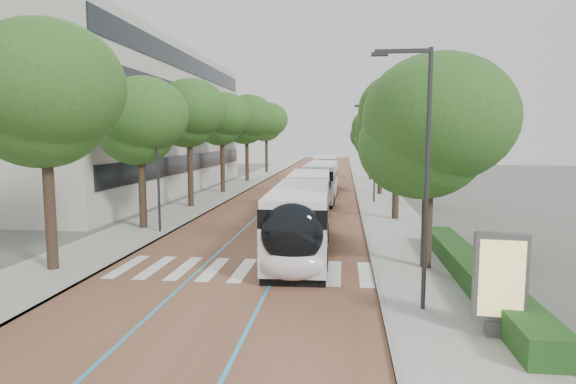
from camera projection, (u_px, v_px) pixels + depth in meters
name	position (u px, v px, depth m)	size (l,w,h in m)	color
ground	(233.00, 277.00, 18.85)	(160.00, 160.00, 0.00)	#51544C
road	(308.00, 182.00, 58.32)	(11.00, 140.00, 0.02)	brown
sidewalk_left	(247.00, 181.00, 59.17)	(4.00, 140.00, 0.12)	gray
sidewalk_right	(371.00, 182.00, 57.46)	(4.00, 140.00, 0.12)	gray
kerb_left	(262.00, 181.00, 58.96)	(0.20, 140.00, 0.14)	gray
kerb_right	(354.00, 182.00, 57.68)	(0.20, 140.00, 0.14)	gray
zebra_crossing	(243.00, 270.00, 19.81)	(10.55, 3.60, 0.01)	silver
lane_line_left	(295.00, 182.00, 58.50)	(0.12, 126.00, 0.01)	#268AC2
lane_line_right	(321.00, 182.00, 58.14)	(0.12, 126.00, 0.01)	#268AC2
office_building	(105.00, 121.00, 47.91)	(18.11, 40.00, 14.00)	#99968E
hedge	(474.00, 272.00, 17.75)	(1.20, 14.00, 0.80)	#1B4216
streetlight_near	(421.00, 159.00, 14.58)	(1.82, 0.20, 8.00)	#2D2D2F
streetlight_far	(373.00, 145.00, 39.25)	(1.82, 0.20, 8.00)	#2D2D2F
lamp_post_left	(158.00, 161.00, 26.97)	(0.14, 0.14, 8.00)	#2D2D2F
trees_left	(219.00, 121.00, 45.60)	(6.22, 61.02, 10.07)	black
trees_right	(389.00, 131.00, 37.20)	(6.05, 47.82, 9.04)	black
lead_bus	(305.00, 209.00, 25.64)	(2.99, 18.46, 3.20)	black
bus_queued_0	(321.00, 182.00, 41.62)	(2.79, 12.45, 3.20)	silver
bus_queued_1	(324.00, 170.00, 55.38)	(3.09, 12.50, 3.20)	silver
ad_panel	(500.00, 282.00, 12.92)	(1.39, 0.58, 2.82)	#59595B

